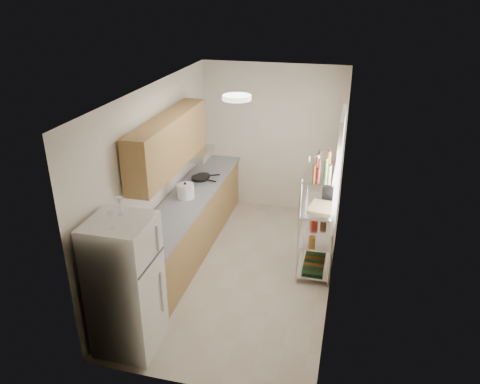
# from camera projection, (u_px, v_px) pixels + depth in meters

# --- Properties ---
(room) EXTENTS (2.52, 4.42, 2.62)m
(room) POSITION_uv_depth(u_px,v_px,m) (243.00, 187.00, 6.24)
(room) COLOR #B7A894
(room) RESTS_ON ground
(counter_run) EXTENTS (0.63, 3.51, 0.90)m
(counter_run) POSITION_uv_depth(u_px,v_px,m) (191.00, 221.00, 7.18)
(counter_run) COLOR #9F7944
(counter_run) RESTS_ON ground
(upper_cabinets) EXTENTS (0.33, 2.20, 0.72)m
(upper_cabinets) POSITION_uv_depth(u_px,v_px,m) (169.00, 142.00, 6.35)
(upper_cabinets) COLOR #9F7944
(upper_cabinets) RESTS_ON room
(range_hood) EXTENTS (0.50, 0.60, 0.12)m
(range_hood) POSITION_uv_depth(u_px,v_px,m) (194.00, 153.00, 7.22)
(range_hood) COLOR #B7BABC
(range_hood) RESTS_ON room
(window) EXTENTS (0.06, 1.00, 1.46)m
(window) POSITION_uv_depth(u_px,v_px,m) (339.00, 168.00, 6.18)
(window) COLOR white
(window) RESTS_ON room
(bakers_rack) EXTENTS (0.45, 0.90, 1.73)m
(bakers_rack) POSITION_uv_depth(u_px,v_px,m) (320.00, 199.00, 6.36)
(bakers_rack) COLOR silver
(bakers_rack) RESTS_ON ground
(ceiling_dome) EXTENTS (0.34, 0.34, 0.05)m
(ceiling_dome) POSITION_uv_depth(u_px,v_px,m) (237.00, 97.00, 5.45)
(ceiling_dome) COLOR white
(ceiling_dome) RESTS_ON room
(refrigerator) EXTENTS (0.65, 0.65, 1.59)m
(refrigerator) POSITION_uv_depth(u_px,v_px,m) (126.00, 286.00, 5.06)
(refrigerator) COLOR silver
(refrigerator) RESTS_ON ground
(wine_glass_a) EXTENTS (0.06, 0.06, 0.18)m
(wine_glass_a) POSITION_uv_depth(u_px,v_px,m) (111.00, 221.00, 4.55)
(wine_glass_a) COLOR silver
(wine_glass_a) RESTS_ON refrigerator
(wine_glass_b) EXTENTS (0.07, 0.07, 0.20)m
(wine_glass_b) POSITION_uv_depth(u_px,v_px,m) (120.00, 206.00, 4.82)
(wine_glass_b) COLOR silver
(wine_glass_b) RESTS_ON refrigerator
(rice_cooker) EXTENTS (0.26, 0.26, 0.21)m
(rice_cooker) POSITION_uv_depth(u_px,v_px,m) (185.00, 191.00, 6.85)
(rice_cooker) COLOR white
(rice_cooker) RESTS_ON counter_run
(frying_pan_large) EXTENTS (0.33, 0.33, 0.05)m
(frying_pan_large) POSITION_uv_depth(u_px,v_px,m) (200.00, 178.00, 7.51)
(frying_pan_large) COLOR black
(frying_pan_large) RESTS_ON counter_run
(frying_pan_small) EXTENTS (0.30, 0.30, 0.05)m
(frying_pan_small) POSITION_uv_depth(u_px,v_px,m) (203.00, 176.00, 7.59)
(frying_pan_small) COLOR black
(frying_pan_small) RESTS_ON counter_run
(cutting_board) EXTENTS (0.39, 0.46, 0.03)m
(cutting_board) POSITION_uv_depth(u_px,v_px,m) (322.00, 207.00, 6.31)
(cutting_board) COLOR tan
(cutting_board) RESTS_ON bakers_rack
(espresso_machine) EXTENTS (0.17, 0.24, 0.27)m
(espresso_machine) POSITION_uv_depth(u_px,v_px,m) (329.00, 189.00, 6.56)
(espresso_machine) COLOR black
(espresso_machine) RESTS_ON bakers_rack
(storage_bag) EXTENTS (0.13, 0.15, 0.15)m
(storage_bag) POSITION_uv_depth(u_px,v_px,m) (314.00, 218.00, 6.86)
(storage_bag) COLOR #A02213
(storage_bag) RESTS_ON bakers_rack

